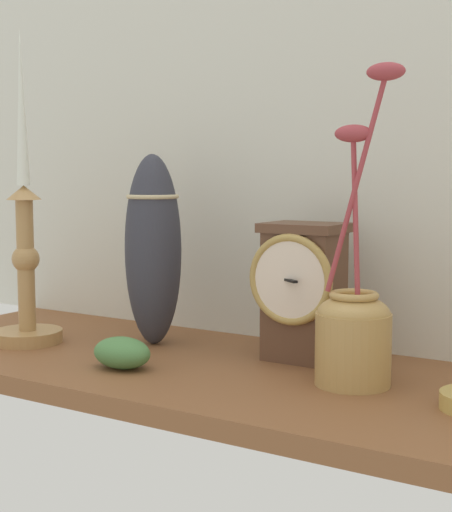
{
  "coord_description": "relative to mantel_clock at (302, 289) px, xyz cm",
  "views": [
    {
      "loc": [
        52.33,
        -80.56,
        24.35
      ],
      "look_at": [
        1.62,
        0.0,
        14.0
      ],
      "focal_mm": 54.25,
      "sensor_mm": 36.0,
      "label": 1
    }
  ],
  "objects": [
    {
      "name": "ivy_sprig",
      "position": [
        -17.06,
        -15.7,
        -7.35
      ],
      "size": [
        7.88,
        5.51,
        3.95
      ],
      "color": "#4D8346",
      "rests_on": "ground_plane"
    },
    {
      "name": "brass_vase_jar",
      "position": [
        10.26,
        -7.32,
        -2.18
      ],
      "size": [
        9.42,
        8.71,
        36.29
      ],
      "color": "tan",
      "rests_on": "ground_plane"
    },
    {
      "name": "mantel_clock",
      "position": [
        0.0,
        0.0,
        0.0
      ],
      "size": [
        11.6,
        9.7,
        17.86
      ],
      "color": "brown",
      "rests_on": "ground_plane"
    },
    {
      "name": "tall_ceramic_vase",
      "position": [
        -22.17,
        -2.52,
        4.26
      ],
      "size": [
        7.97,
        7.97,
        26.88
      ],
      "color": "#33343E",
      "rests_on": "ground_plane"
    },
    {
      "name": "candlestick_tall_center",
      "position": [
        -38.06,
        -11.48,
        2.74
      ],
      "size": [
        9.87,
        9.87,
        43.96
      ],
      "color": "#B1844E",
      "rests_on": "ground_plane"
    },
    {
      "name": "ground_plane",
      "position": [
        -8.21,
        -8.0,
        -10.52
      ],
      "size": [
        100.0,
        36.0,
        2.4
      ],
      "primitive_type": "cube",
      "color": "brown"
    },
    {
      "name": "back_wall",
      "position": [
        -8.21,
        10.5,
        23.18
      ],
      "size": [
        120.0,
        2.0,
        65.0
      ],
      "primitive_type": "cube",
      "color": "silver",
      "rests_on": "ground_plane"
    }
  ]
}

